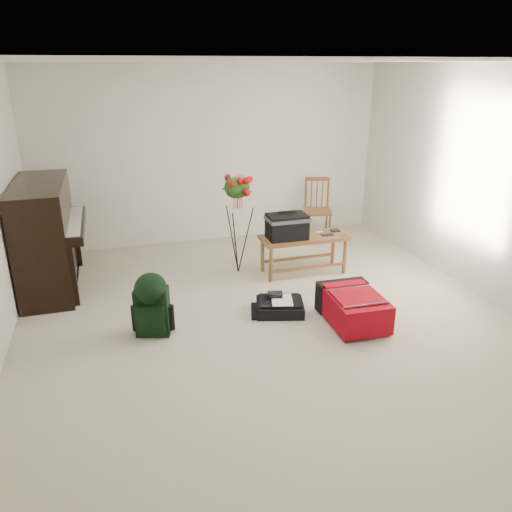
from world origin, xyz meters
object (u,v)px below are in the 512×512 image
object	(u,v)px
red_suitcase	(351,305)
flower_stand	(238,225)
piano	(47,238)
green_backpack	(152,301)
dining_chair	(317,209)
black_duffel	(280,306)
bench	(292,230)

from	to	relation	value
red_suitcase	flower_stand	bearing A→B (deg)	118.41
piano	green_backpack	size ratio (longest dim) A/B	2.36
dining_chair	flower_stand	size ratio (longest dim) A/B	0.70
flower_stand	red_suitcase	bearing A→B (deg)	-61.99
black_duffel	flower_stand	bearing A→B (deg)	111.97
piano	flower_stand	world-z (taller)	flower_stand
flower_stand	piano	bearing A→B (deg)	175.80
red_suitcase	flower_stand	world-z (taller)	flower_stand
black_duffel	flower_stand	distance (m)	1.33
piano	green_backpack	xyz separation A→B (m)	(1.02, -1.49, -0.25)
dining_chair	green_backpack	size ratio (longest dim) A/B	1.41
piano	red_suitcase	bearing A→B (deg)	-30.87
piano	bench	world-z (taller)	piano
red_suitcase	green_backpack	distance (m)	2.00
piano	green_backpack	bearing A→B (deg)	-55.53
piano	flower_stand	size ratio (longest dim) A/B	1.17
piano	green_backpack	world-z (taller)	piano
bench	green_backpack	distance (m)	2.09
bench	dining_chair	world-z (taller)	dining_chair
bench	red_suitcase	world-z (taller)	bench
bench	red_suitcase	size ratio (longest dim) A/B	1.38
red_suitcase	green_backpack	bearing A→B (deg)	173.30
dining_chair	flower_stand	distance (m)	1.79
bench	flower_stand	world-z (taller)	flower_stand
bench	dining_chair	size ratio (longest dim) A/B	1.20
flower_stand	black_duffel	bearing A→B (deg)	-81.83
dining_chair	black_duffel	world-z (taller)	dining_chair
piano	green_backpack	distance (m)	1.82
piano	black_duffel	size ratio (longest dim) A/B	2.60
black_duffel	green_backpack	world-z (taller)	green_backpack
red_suitcase	black_duffel	distance (m)	0.74
black_duffel	bench	bearing A→B (deg)	78.06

